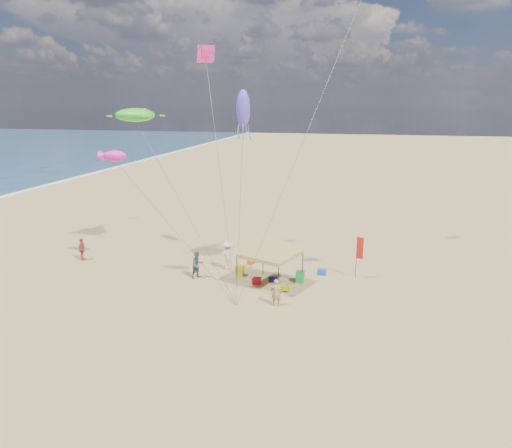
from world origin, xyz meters
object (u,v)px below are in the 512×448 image
object	(u,v)px
feather_flag	(359,250)
beach_cart	(282,287)
canopy_tent	(270,238)
cooler_blue	(322,272)
person_near_a	(276,292)
chair_green	(300,277)
person_near_b	(197,265)
cooler_red	(257,281)
chair_yellow	(240,270)
person_far_a	(82,249)
person_near_c	(228,255)

from	to	relation	value
feather_flag	beach_cart	size ratio (longest dim) A/B	3.06
canopy_tent	cooler_blue	distance (m)	4.73
beach_cart	person_near_a	size ratio (longest dim) A/B	0.59
cooler_blue	chair_green	bearing A→B (deg)	-126.76
cooler_blue	person_near_b	bearing A→B (deg)	-162.97
chair_green	person_near_b	distance (m)	6.47
cooler_red	chair_green	world-z (taller)	chair_green
canopy_tent	cooler_blue	xyz separation A→B (m)	(2.87, 2.53, -2.78)
feather_flag	cooler_blue	xyz separation A→B (m)	(-2.26, 0.12, -1.66)
cooler_blue	chair_yellow	size ratio (longest dim) A/B	0.77
person_near_a	person_near_b	size ratio (longest dim) A/B	0.89
canopy_tent	person_near_a	bearing A→B (deg)	-71.93
cooler_red	person_far_a	size ratio (longest dim) A/B	0.34
person_far_a	cooler_blue	bearing A→B (deg)	-97.19
chair_green	chair_yellow	xyz separation A→B (m)	(-3.93, 0.23, 0.00)
canopy_tent	person_near_b	bearing A→B (deg)	177.48
chair_yellow	cooler_red	bearing A→B (deg)	-38.60
beach_cart	chair_green	bearing A→B (deg)	61.10
chair_yellow	person_far_a	bearing A→B (deg)	178.22
chair_green	cooler_red	bearing A→B (deg)	-161.07
canopy_tent	beach_cart	xyz separation A→B (m)	(0.85, -0.57, -2.77)
cooler_blue	chair_green	size ratio (longest dim) A/B	0.77
feather_flag	person_near_a	distance (m)	6.74
canopy_tent	beach_cart	distance (m)	2.96
cooler_red	person_near_b	xyz separation A→B (m)	(-3.86, 0.13, 0.66)
feather_flag	person_near_c	bearing A→B (deg)	-178.10
cooler_red	feather_flag	bearing A→B (deg)	21.27
person_far_a	cooler_red	bearing A→B (deg)	-107.07
chair_green	person_far_a	size ratio (longest dim) A/B	0.43
cooler_red	cooler_blue	xyz separation A→B (m)	(3.73, 2.45, 0.00)
cooler_red	person_near_c	world-z (taller)	person_near_c
person_near_a	person_far_a	distance (m)	15.25
beach_cart	person_near_a	distance (m)	2.21
chair_yellow	person_near_c	bearing A→B (deg)	138.15
canopy_tent	chair_yellow	xyz separation A→B (m)	(-2.24, 1.18, -2.62)
canopy_tent	person_near_b	world-z (taller)	canopy_tent
cooler_red	beach_cart	world-z (taller)	cooler_red
person_far_a	chair_yellow	bearing A→B (deg)	-102.39
canopy_tent	person_near_b	distance (m)	5.17
feather_flag	person_near_a	xyz separation A→B (m)	(-4.25, -5.12, -1.09)
cooler_red	person_near_b	bearing A→B (deg)	178.05
person_near_a	person_near_b	bearing A→B (deg)	-48.14
cooler_red	person_near_a	xyz separation A→B (m)	(1.74, -2.79, 0.57)
person_near_c	chair_green	bearing A→B (deg)	143.96
beach_cart	person_near_a	world-z (taller)	person_near_a
person_near_b	feather_flag	bearing A→B (deg)	-41.19
person_near_a	chair_yellow	bearing A→B (deg)	-71.87
person_far_a	person_near_b	bearing A→B (deg)	-108.97
cooler_blue	person_near_a	world-z (taller)	person_near_a
cooler_red	chair_yellow	bearing A→B (deg)	141.40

